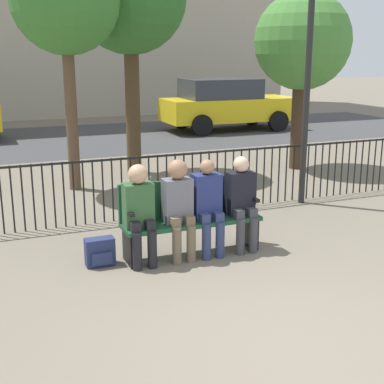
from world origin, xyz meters
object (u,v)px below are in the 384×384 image
tree_0 (65,1)px  lamp_post (309,54)px  park_bench (190,215)px  seated_person_3 (241,199)px  parked_car_1 (226,104)px  seated_person_0 (139,209)px  backpack (100,252)px  tree_1 (303,43)px  seated_person_1 (179,203)px  seated_person_2 (208,203)px

tree_0 → lamp_post: tree_0 is taller
park_bench → seated_person_3: 0.68m
parked_car_1 → seated_person_3: bearing=-114.4°
seated_person_0 → parked_car_1: parked_car_1 is taller
seated_person_3 → tree_0: bearing=110.0°
backpack → parked_car_1: 11.42m
seated_person_3 → tree_1: size_ratio=0.33×
tree_0 → parked_car_1: (5.81, 5.82, -2.41)m
seated_person_0 → tree_1: 6.39m
park_bench → tree_0: tree_0 is taller
tree_1 → seated_person_1: bearing=-136.8°
lamp_post → parked_car_1: (2.48, 8.15, -1.56)m
seated_person_1 → seated_person_2: seated_person_1 is taller
seated_person_0 → seated_person_2: (0.86, -0.00, -0.02)m
tree_0 → seated_person_0: bearing=-88.7°
seated_person_3 → lamp_post: (1.92, 1.55, 1.74)m
seated_person_1 → park_bench: bearing=33.9°
seated_person_3 → parked_car_1: 10.66m
tree_1 → park_bench: bearing=-136.4°
park_bench → seated_person_2: (0.19, -0.13, 0.16)m
park_bench → seated_person_0: bearing=-169.2°
seated_person_2 → backpack: bearing=174.5°
seated_person_1 → seated_person_2: 0.38m
park_bench → seated_person_1: 0.30m
backpack → tree_1: tree_1 is taller
seated_person_3 → lamp_post: 3.02m
backpack → tree_0: 4.88m
parked_car_1 → seated_person_0: bearing=-120.5°
seated_person_0 → seated_person_2: 0.86m
seated_person_2 → tree_0: (-0.95, 3.88, 2.60)m
park_bench → seated_person_3: seated_person_3 is taller
seated_person_3 → seated_person_0: bearing=180.0°
tree_0 → parked_car_1: bearing=45.1°
seated_person_1 → parked_car_1: parked_car_1 is taller
backpack → tree_1: size_ratio=0.09×
seated_person_1 → lamp_post: (2.75, 1.55, 1.71)m
seated_person_0 → seated_person_1: 0.48m
seated_person_2 → lamp_post: bearing=33.2°
seated_person_2 → tree_0: bearing=103.8°
seated_person_1 → backpack: 1.09m
seated_person_2 → park_bench: bearing=145.4°
seated_person_0 → park_bench: bearing=10.8°
park_bench → backpack: (-1.13, -0.00, -0.33)m
seated_person_0 → tree_1: bearing=40.1°
tree_0 → tree_1: (4.75, 0.04, -0.65)m
seated_person_3 → tree_0: size_ratio=0.28×
seated_person_0 → parked_car_1: 11.27m
seated_person_0 → backpack: bearing=164.5°
seated_person_3 → park_bench: bearing=168.7°
tree_0 → lamp_post: (3.33, -2.33, -0.85)m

